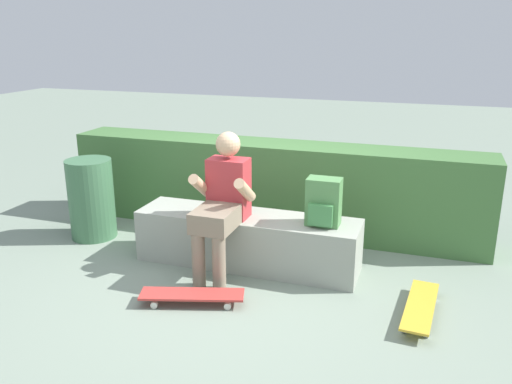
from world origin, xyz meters
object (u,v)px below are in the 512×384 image
skateboard_near_person (192,295)px  trash_bin (91,199)px  backpack_on_bench (323,203)px  person_skater (222,200)px  skateboard_beside_bench (420,306)px  bench_main (247,240)px

skateboard_near_person → trash_bin: trash_bin is taller
skateboard_near_person → backpack_on_bench: bearing=44.1°
person_skater → backpack_on_bench: (0.82, 0.21, -0.00)m
skateboard_beside_bench → person_skater: bearing=172.7°
bench_main → person_skater: bearing=-122.5°
bench_main → trash_bin: bearing=175.8°
person_skater → trash_bin: bearing=167.5°
backpack_on_bench → skateboard_beside_bench: bearing=-26.8°
bench_main → skateboard_beside_bench: (1.51, -0.43, -0.16)m
person_skater → backpack_on_bench: size_ratio=3.04×
bench_main → backpack_on_bench: backpack_on_bench is taller
person_skater → skateboard_beside_bench: person_skater is taller
skateboard_beside_bench → trash_bin: (-3.23, 0.56, 0.33)m
skateboard_near_person → trash_bin: 1.85m
bench_main → person_skater: person_skater is taller
person_skater → skateboard_beside_bench: 1.77m
person_skater → skateboard_near_person: person_skater is taller
skateboard_near_person → backpack_on_bench: 1.30m
skateboard_near_person → backpack_on_bench: (0.84, 0.81, 0.58)m
bench_main → skateboard_beside_bench: size_ratio=2.45×
bench_main → skateboard_near_person: 0.85m
person_skater → skateboard_near_person: (-0.02, -0.60, -0.59)m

